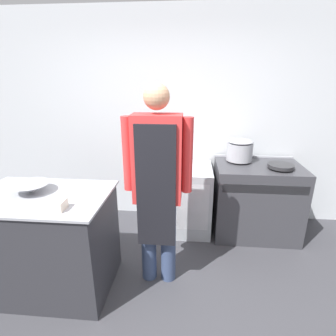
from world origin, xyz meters
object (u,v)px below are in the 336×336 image
stock_pot (240,150)px  saute_pan (281,166)px  stove (256,200)px  mixing_bowl (30,188)px  person_cook (158,179)px  plastic_tub (57,205)px  fridge_unit (188,198)px

stock_pot → saute_pan: 0.50m
stove → saute_pan: size_ratio=3.47×
stove → stock_pot: (-0.22, 0.12, 0.60)m
saute_pan → stove: bearing=148.9°
stove → mixing_bowl: size_ratio=3.07×
person_cook → mixing_bowl: bearing=-173.7°
stove → stock_pot: size_ratio=3.23×
plastic_tub → stock_pot: 2.15m
mixing_bowl → plastic_tub: size_ratio=2.74×
stove → stock_pot: bearing=151.4°
fridge_unit → mixing_bowl: bearing=-141.4°
person_cook → saute_pan: bearing=31.9°
stove → mixing_bowl: (-2.19, -1.05, 0.52)m
plastic_tub → mixing_bowl: bearing=143.8°
stove → person_cook: (-1.09, -0.92, 0.59)m
fridge_unit → stock_pot: stock_pot is taller
stove → mixing_bowl: bearing=-154.5°
mixing_bowl → fridge_unit: bearing=38.6°
plastic_tub → stock_pot: (1.58, 1.45, 0.08)m
person_cook → stock_pot: size_ratio=5.99×
fridge_unit → mixing_bowl: (-1.35, -1.08, 0.56)m
stock_pot → fridge_unit: bearing=-171.9°
stove → saute_pan: (0.20, -0.12, 0.49)m
plastic_tub → stove: bearing=36.2°
plastic_tub → saute_pan: plastic_tub is taller
stove → plastic_tub: bearing=-143.8°
stock_pot → saute_pan: (0.42, -0.24, -0.11)m
mixing_bowl → person_cook: bearing=6.3°
mixing_bowl → stock_pot: (1.96, 1.17, 0.08)m
fridge_unit → saute_pan: (1.03, -0.16, 0.52)m
plastic_tub → person_cook: bearing=29.3°
stove → plastic_tub: (-1.81, -1.32, 0.52)m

